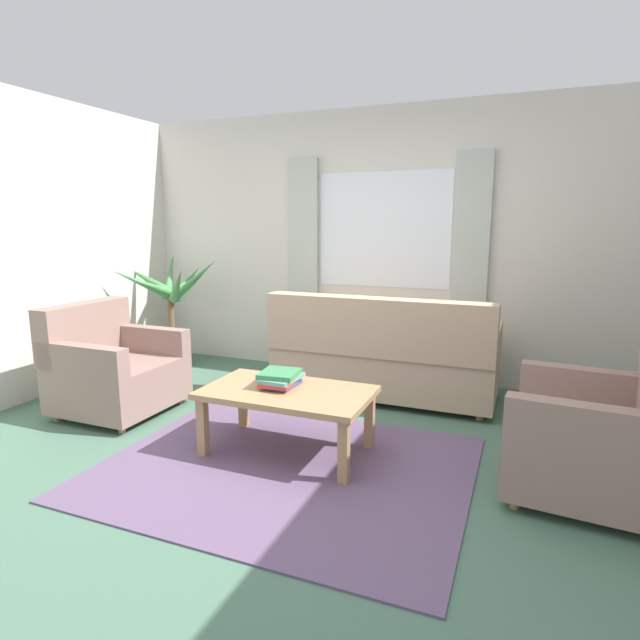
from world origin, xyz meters
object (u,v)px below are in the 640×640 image
(armchair_right, at_px, (600,437))
(potted_plant, at_px, (172,315))
(couch, at_px, (383,357))
(book_stack_on_table, at_px, (281,378))
(armchair_left, at_px, (113,369))
(coffee_table, at_px, (287,398))

(armchair_right, relative_size, potted_plant, 0.70)
(couch, bearing_deg, book_stack_on_table, 74.16)
(book_stack_on_table, relative_size, potted_plant, 0.24)
(armchair_left, distance_m, coffee_table, 1.66)
(armchair_right, distance_m, coffee_table, 1.85)
(armchair_left, xyz_separation_m, book_stack_on_table, (1.58, -0.13, 0.14))
(armchair_left, relative_size, book_stack_on_table, 2.85)
(couch, bearing_deg, armchair_left, 30.57)
(coffee_table, bearing_deg, armchair_left, 173.95)
(couch, distance_m, armchair_left, 2.26)
(armchair_right, bearing_deg, couch, -121.84)
(couch, bearing_deg, potted_plant, -3.36)
(coffee_table, bearing_deg, potted_plant, 144.69)
(armchair_right, xyz_separation_m, book_stack_on_table, (-1.92, -0.10, 0.14))
(armchair_left, relative_size, potted_plant, 0.68)
(armchair_left, bearing_deg, book_stack_on_table, -94.46)
(armchair_right, relative_size, coffee_table, 0.83)
(couch, xyz_separation_m, armchair_right, (1.56, -1.18, -0.01))
(armchair_left, bearing_deg, potted_plant, 17.71)
(coffee_table, bearing_deg, book_stack_on_table, 145.07)
(couch, relative_size, armchair_left, 2.16)
(armchair_right, distance_m, potted_plant, 4.13)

